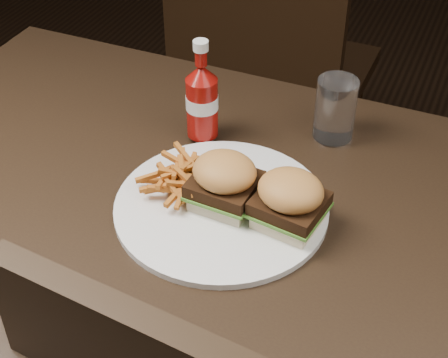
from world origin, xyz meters
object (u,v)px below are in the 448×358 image
at_px(chair_far, 277,76).
at_px(dining_table, 212,231).
at_px(plate, 221,207).
at_px(ketchup_bottle, 202,107).
at_px(tumbler, 335,109).

bearing_deg(chair_far, dining_table, 103.34).
xyz_separation_m(dining_table, plate, (0.00, 0.03, 0.03)).
xyz_separation_m(plate, ketchup_bottle, (-0.10, 0.15, 0.06)).
bearing_deg(dining_table, chair_far, 103.23).
height_order(ketchup_bottle, tumbler, ketchup_bottle).
bearing_deg(tumbler, chair_far, 115.65).
bearing_deg(dining_table, plate, 83.48).
distance_m(dining_table, ketchup_bottle, 0.22).
relative_size(plate, ketchup_bottle, 3.04).
height_order(dining_table, plate, plate).
distance_m(plate, tumbler, 0.26).
bearing_deg(ketchup_bottle, dining_table, -61.80).
bearing_deg(chair_far, ketchup_bottle, 99.38).
relative_size(chair_far, ketchup_bottle, 4.59).
distance_m(plate, ketchup_bottle, 0.19).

